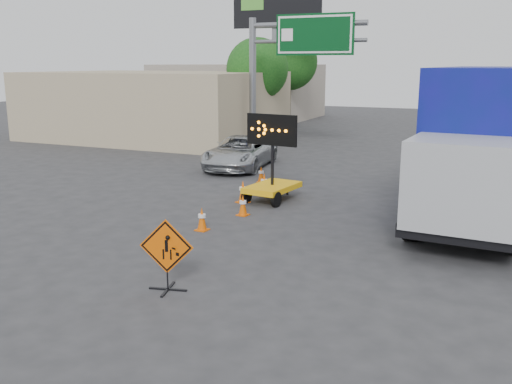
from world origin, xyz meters
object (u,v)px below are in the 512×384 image
Objects in this scene: construction_sign at (167,253)px; pickup_truck at (240,152)px; box_truck at (485,152)px; arrow_board at (272,182)px.

pickup_truck is (-4.67, 13.19, -0.10)m from construction_sign.
box_truck is at bearing -31.91° from pickup_truck.
construction_sign is at bearing -75.18° from arrow_board.
pickup_truck is at bearing 95.63° from construction_sign.
arrow_board is 6.31m from pickup_truck.
construction_sign is 0.52× the size of arrow_board.
box_truck is at bearing 43.50° from construction_sign.
arrow_board is at bearing -172.13° from box_truck.
pickup_truck is (-3.65, 5.15, 0.04)m from arrow_board.
pickup_truck is 0.53× the size of box_truck.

